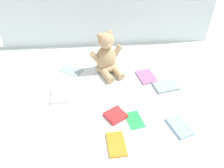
{
  "coord_description": "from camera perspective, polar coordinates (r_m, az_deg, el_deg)",
  "views": [
    {
      "loc": [
        -0.08,
        -1.12,
        0.95
      ],
      "look_at": [
        -0.01,
        -0.1,
        0.1
      ],
      "focal_mm": 39.49,
      "sensor_mm": 36.0,
      "label": 1
    }
  ],
  "objects": [
    {
      "name": "ground_plane",
      "position": [
        1.47,
        0.01,
        -0.49
      ],
      "size": [
        3.2,
        3.2,
        0.0
      ],
      "primitive_type": "plane",
      "color": "silver"
    },
    {
      "name": "book_case_7",
      "position": [
        1.28,
        15.4,
        -9.44
      ],
      "size": [
        0.12,
        0.16,
        0.01
      ],
      "primitive_type": "cube",
      "rotation": [
        0.0,
        0.0,
        0.32
      ],
      "color": "#8AB2DA",
      "rests_on": "ground_plane"
    },
    {
      "name": "backdrop_drape",
      "position": [
        1.75,
        -1.26,
        17.77
      ],
      "size": [
        1.51,
        0.03,
        0.59
      ],
      "primitive_type": "cube",
      "color": "silver",
      "rests_on": "ground_plane"
    },
    {
      "name": "book_case_2",
      "position": [
        1.28,
        5.25,
        -8.24
      ],
      "size": [
        0.1,
        0.13,
        0.01
      ],
      "primitive_type": "cube",
      "rotation": [
        0.0,
        0.0,
        0.22
      ],
      "color": "green",
      "rests_on": "ground_plane"
    },
    {
      "name": "book_case_6",
      "position": [
        1.17,
        1.05,
        -13.75
      ],
      "size": [
        0.09,
        0.15,
        0.01
      ],
      "primitive_type": "cube",
      "rotation": [
        0.0,
        0.0,
        3.22
      ],
      "color": "orange",
      "rests_on": "ground_plane"
    },
    {
      "name": "book_case_4",
      "position": [
        1.43,
        -12.1,
        -2.55
      ],
      "size": [
        0.1,
        0.13,
        0.02
      ],
      "primitive_type": "cube",
      "rotation": [
        0.0,
        0.0,
        0.04
      ],
      "color": "white",
      "rests_on": "ground_plane"
    },
    {
      "name": "teddy_bear",
      "position": [
        1.54,
        -1.24,
        6.2
      ],
      "size": [
        0.22,
        0.23,
        0.27
      ],
      "rotation": [
        0.0,
        0.0,
        0.4
      ],
      "color": "tan",
      "rests_on": "ground_plane"
    },
    {
      "name": "book_case_0",
      "position": [
        1.55,
        7.94,
        1.73
      ],
      "size": [
        0.13,
        0.16,
        0.01
      ],
      "primitive_type": "cube",
      "rotation": [
        0.0,
        0.0,
        3.38
      ],
      "color": "#A86597",
      "rests_on": "ground_plane"
    },
    {
      "name": "book_case_5",
      "position": [
        1.49,
        12.38,
        -0.52
      ],
      "size": [
        0.15,
        0.12,
        0.02
      ],
      "primitive_type": "cube",
      "rotation": [
        0.0,
        0.0,
        1.79
      ],
      "color": "#8FA1A9",
      "rests_on": "ground_plane"
    },
    {
      "name": "book_case_3",
      "position": [
        1.61,
        -9.4,
        3.21
      ],
      "size": [
        0.17,
        0.15,
        0.01
      ],
      "primitive_type": "cube",
      "rotation": [
        0.0,
        0.0,
        0.99
      ],
      "color": "#8B9FA5",
      "rests_on": "ground_plane"
    },
    {
      "name": "book_case_1",
      "position": [
        1.29,
        0.68,
        -7.25
      ],
      "size": [
        0.13,
        0.13,
        0.02
      ],
      "primitive_type": "cube",
      "rotation": [
        0.0,
        0.0,
        5.28
      ],
      "color": "red",
      "rests_on": "ground_plane"
    }
  ]
}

